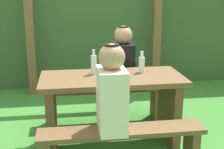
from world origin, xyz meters
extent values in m
plane|color=#3D7E31|center=(0.00, 0.00, 0.00)|extent=(12.00, 12.00, 0.00)
cube|color=#39562F|center=(0.00, 2.36, 0.99)|extent=(6.40, 0.67, 1.97)
cube|color=brown|center=(-0.95, 1.76, 1.09)|extent=(0.12, 0.12, 2.17)
cube|color=brown|center=(0.95, 1.76, 1.09)|extent=(0.12, 0.12, 2.17)
cube|color=brown|center=(0.00, 0.00, 0.70)|extent=(1.40, 0.64, 0.05)
cube|color=brown|center=(-0.60, 0.00, 0.34)|extent=(0.08, 0.54, 0.68)
cube|color=brown|center=(0.60, 0.00, 0.34)|extent=(0.08, 0.54, 0.68)
cube|color=brown|center=(0.00, -0.57, 0.41)|extent=(1.40, 0.24, 0.04)
cube|color=brown|center=(0.62, -0.57, 0.19)|extent=(0.07, 0.22, 0.39)
cube|color=brown|center=(0.00, 0.57, 0.41)|extent=(1.40, 0.24, 0.04)
cube|color=brown|center=(-0.62, 0.57, 0.19)|extent=(0.07, 0.22, 0.39)
cube|color=brown|center=(0.62, 0.57, 0.19)|extent=(0.07, 0.22, 0.39)
cube|color=silver|center=(-0.08, -0.57, 0.69)|extent=(0.22, 0.34, 0.52)
sphere|color=tan|center=(-0.08, -0.57, 1.04)|extent=(0.21, 0.21, 0.21)
cylinder|color=black|center=(-0.08, -0.57, 1.13)|extent=(0.12, 0.12, 0.02)
cylinder|color=silver|center=(-0.08, -0.43, 0.79)|extent=(0.25, 0.07, 0.15)
cube|color=black|center=(0.21, 0.57, 0.69)|extent=(0.22, 0.34, 0.52)
sphere|color=tan|center=(0.21, 0.57, 1.04)|extent=(0.21, 0.21, 0.21)
cylinder|color=black|center=(0.21, 0.57, 1.13)|extent=(0.12, 0.12, 0.02)
cylinder|color=black|center=(0.21, 0.43, 0.79)|extent=(0.25, 0.07, 0.15)
cylinder|color=silver|center=(-0.10, -0.14, 0.77)|extent=(0.07, 0.07, 0.08)
cylinder|color=silver|center=(0.32, 0.11, 0.80)|extent=(0.06, 0.06, 0.16)
cylinder|color=silver|center=(0.32, 0.11, 0.91)|extent=(0.03, 0.03, 0.06)
cylinder|color=silver|center=(-0.17, 0.12, 0.82)|extent=(0.06, 0.06, 0.19)
cylinder|color=silver|center=(-0.17, 0.12, 0.94)|extent=(0.03, 0.03, 0.06)
cube|color=black|center=(-0.02, 0.00, 0.73)|extent=(0.13, 0.16, 0.01)
camera|label=1|loc=(-0.42, -2.89, 1.55)|focal=49.73mm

